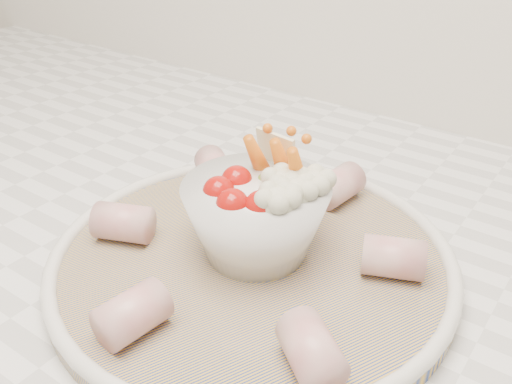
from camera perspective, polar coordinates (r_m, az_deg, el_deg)
The scene contains 3 objects.
serving_platter at distance 0.46m, azimuth -0.38°, elevation -6.75°, with size 0.42×0.42×0.02m.
veggie_bowl at distance 0.44m, azimuth 0.31°, elevation -2.15°, with size 0.11×0.11×0.09m.
cured_meat_rolls at distance 0.45m, azimuth -0.39°, elevation -4.74°, with size 0.25×0.28×0.03m.
Camera 1 is at (0.04, 1.09, 1.21)m, focal length 40.00 mm.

